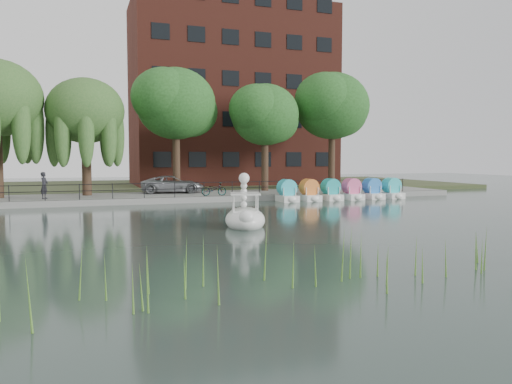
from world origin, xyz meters
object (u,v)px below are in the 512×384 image
minivan (172,183)px  bicycle (214,188)px  pedestrian (44,184)px  swan_boat (245,215)px

minivan → bicycle: size_ratio=3.10×
minivan → pedestrian: pedestrian is taller
minivan → bicycle: bearing=-140.8°
pedestrian → swan_boat: bearing=-123.5°
bicycle → swan_boat: bearing=176.7°
minivan → pedestrian: bearing=114.1°
swan_boat → pedestrian: bearing=138.8°
pedestrian → swan_boat: size_ratio=0.63×
bicycle → pedestrian: bearing=90.2°
bicycle → pedestrian: (-10.92, 0.94, 0.49)m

